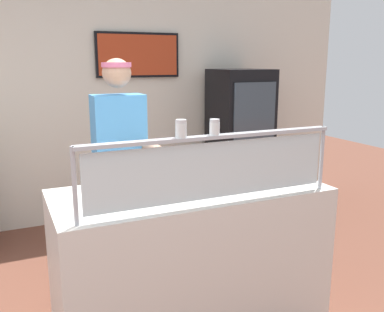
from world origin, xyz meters
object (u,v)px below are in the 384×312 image
at_px(pizza_server, 150,186).
at_px(pepper_flake_shaker, 215,128).
at_px(parmesan_shaker, 181,130).
at_px(drink_fridge, 240,141).
at_px(pizza_tray, 151,188).
at_px(worker_figure, 121,160).

distance_m(pizza_server, pepper_flake_shaker, 0.60).
height_order(parmesan_shaker, drink_fridge, drink_fridge).
height_order(pizza_server, drink_fridge, drink_fridge).
relative_size(pizza_tray, pepper_flake_shaker, 4.83).
height_order(pizza_tray, parmesan_shaker, parmesan_shaker).
xyz_separation_m(pizza_tray, parmesan_shaker, (0.04, -0.40, 0.42)).
bearing_deg(drink_fridge, pizza_tray, -133.70).
distance_m(pizza_server, drink_fridge, 2.49).
relative_size(pizza_server, worker_figure, 0.16).
bearing_deg(worker_figure, parmesan_shaker, -87.00).
bearing_deg(pepper_flake_shaker, worker_figure, 103.59).
relative_size(worker_figure, drink_fridge, 1.07).
height_order(pizza_server, pepper_flake_shaker, pepper_flake_shaker).
bearing_deg(drink_fridge, parmesan_shaker, -127.41).
xyz_separation_m(pepper_flake_shaker, worker_figure, (-0.25, 1.04, -0.38)).
distance_m(pizza_tray, pizza_server, 0.03).
bearing_deg(pizza_tray, drink_fridge, 46.30).
distance_m(parmesan_shaker, worker_figure, 1.11).
bearing_deg(drink_fridge, worker_figure, -146.59).
bearing_deg(pizza_server, pizza_tray, 42.46).
relative_size(pizza_tray, drink_fridge, 0.26).
relative_size(parmesan_shaker, drink_fridge, 0.06).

